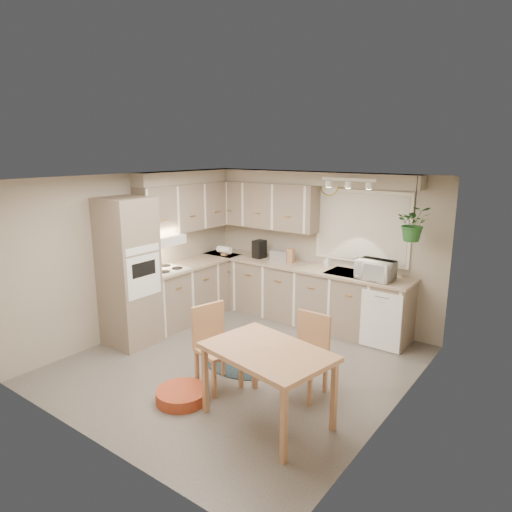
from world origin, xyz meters
name	(u,v)px	position (x,y,z in m)	size (l,w,h in m)	color
floor	(240,364)	(0.00, 0.00, 0.00)	(4.20, 4.20, 0.00)	slate
ceiling	(238,178)	(0.00, 0.00, 2.40)	(4.20, 4.20, 0.00)	silver
wall_back	(320,247)	(0.00, 2.10, 1.20)	(4.00, 0.04, 2.40)	#ACA08E
wall_front	(91,327)	(0.00, -2.10, 1.20)	(4.00, 0.04, 2.40)	#ACA08E
wall_left	(134,254)	(-2.00, 0.00, 1.20)	(0.04, 4.20, 2.40)	#ACA08E
wall_right	(396,308)	(2.00, 0.00, 1.20)	(0.04, 4.20, 2.40)	#ACA08E
base_cab_left	(192,291)	(-1.70, 0.88, 0.45)	(0.60, 1.85, 0.90)	gray
base_cab_back	(299,294)	(-0.20, 1.80, 0.45)	(3.60, 0.60, 0.90)	gray
counter_left	(191,264)	(-1.69, 0.88, 0.92)	(0.64, 1.89, 0.04)	tan
counter_back	(299,266)	(-0.20, 1.79, 0.92)	(3.64, 0.64, 0.04)	tan
oven_stack	(129,272)	(-1.68, -0.38, 1.05)	(0.65, 0.65, 2.10)	gray
wall_oven_face	(144,276)	(-1.35, -0.38, 1.05)	(0.02, 0.56, 0.58)	white
upper_cab_left	(189,207)	(-1.82, 1.00, 1.83)	(0.35, 2.00, 0.75)	gray
upper_cab_back	(263,205)	(-1.00, 1.93, 1.83)	(2.00, 0.35, 0.75)	gray
soffit_left	(187,177)	(-1.85, 1.00, 2.30)	(0.30, 2.00, 0.20)	#ACA08E
soffit_back	(306,178)	(-0.20, 1.95, 2.30)	(3.60, 0.30, 0.20)	#ACA08E
cooktop	(165,270)	(-1.68, 0.30, 0.94)	(0.52, 0.58, 0.02)	white
range_hood	(163,240)	(-1.70, 0.30, 1.40)	(0.40, 0.60, 0.14)	white
window_blinds	(361,227)	(0.70, 2.07, 1.60)	(1.40, 0.02, 1.00)	white
window_frame	(362,227)	(0.70, 2.08, 1.60)	(1.50, 0.02, 1.10)	white
sink	(351,276)	(0.70, 1.80, 0.90)	(0.70, 0.48, 0.10)	#A8ABB0
dishwasher_front	(380,321)	(1.30, 1.49, 0.42)	(0.58, 0.01, 0.83)	white
track_light_bar	(348,179)	(0.70, 1.55, 2.33)	(0.80, 0.04, 0.04)	white
wall_clock	(330,186)	(0.15, 2.07, 2.18)	(0.30, 0.30, 0.03)	gold
dining_table	(267,386)	(1.02, -0.83, 0.39)	(1.25, 0.84, 0.79)	#AD7E56
chair_left	(218,348)	(0.16, -0.59, 0.48)	(0.45, 0.45, 0.97)	#AD7E56
chair_back	(305,356)	(1.05, -0.15, 0.46)	(0.43, 0.43, 0.93)	#AD7E56
braided_rug	(240,361)	(-0.05, 0.06, 0.01)	(1.17, 0.88, 0.01)	black
pet_bed	(182,395)	(0.04, -1.08, 0.07)	(0.58, 0.58, 0.13)	#B54924
microwave	(375,268)	(1.10, 1.70, 1.11)	(0.50, 0.28, 0.34)	white
soap_bottle	(327,264)	(0.21, 1.95, 0.98)	(0.08, 0.17, 0.08)	white
hanging_plant	(414,227)	(1.59, 1.70, 1.74)	(0.43, 0.47, 0.37)	#266027
coffee_maker	(259,249)	(-0.99, 1.80, 1.09)	(0.17, 0.21, 0.30)	black
toaster	(280,256)	(-0.59, 1.82, 1.03)	(0.29, 0.17, 0.18)	#A8ABB0
knife_block	(291,255)	(-0.39, 1.85, 1.05)	(0.10, 0.10, 0.22)	#AD7E56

